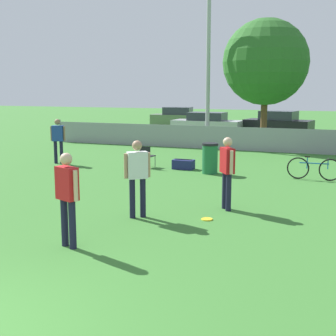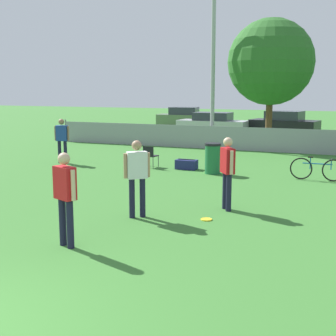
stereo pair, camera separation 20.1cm
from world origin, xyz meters
name	(u,v)px [view 1 (the left image)]	position (x,y,z in m)	size (l,w,h in m)	color
fence_backline	(249,139)	(0.00, 18.00, 0.55)	(20.78, 0.07, 1.21)	gray
light_pole	(208,45)	(-2.23, 18.72, 4.95)	(0.90, 0.36, 8.37)	#9E9EA3
tree_near_pole	(266,62)	(0.35, 19.79, 4.13)	(4.16, 4.16, 6.22)	brown
player_thrower_red	(67,192)	(-0.28, 3.47, 1.03)	(0.57, 0.37, 1.75)	#191933
player_defender_red	(227,167)	(1.73, 7.15, 1.03)	(0.44, 0.50, 1.75)	#191933
player_receiver_white	(137,173)	(0.04, 5.75, 1.03)	(0.48, 0.45, 1.75)	#191933
spectator_in_blue	(58,138)	(-6.10, 11.63, 1.01)	(0.56, 0.33, 1.72)	#191933
frisbee_disc	(207,219)	(1.55, 6.13, 0.01)	(0.26, 0.26, 0.03)	yellow
folding_chair_sideline	(147,155)	(-2.51, 11.99, 0.47)	(0.48, 0.48, 0.80)	#333338
bicycle_sideline	(314,169)	(3.39, 11.80, 0.36)	(1.68, 0.44, 0.75)	black
trash_bin	(210,158)	(-0.02, 11.68, 0.53)	(0.55, 0.55, 1.04)	#1E6638
gear_bag_sideline	(183,164)	(-1.15, 12.17, 0.17)	(0.76, 0.42, 0.37)	navy
parked_car_olive	(178,117)	(-7.93, 29.96, 0.71)	(4.12, 2.27, 1.48)	black
parked_car_silver	(207,123)	(-4.21, 25.28, 0.66)	(4.43, 1.83, 1.37)	black
parked_car_dark	(278,123)	(0.12, 26.30, 0.72)	(4.35, 2.41, 1.50)	black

